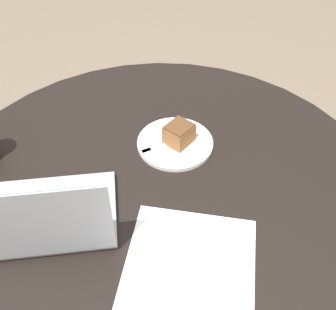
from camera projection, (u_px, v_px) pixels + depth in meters
dining_table at (161, 218)px, 1.06m from camera, size 1.18×1.18×0.74m
paper_document at (187, 282)px, 0.80m from camera, size 0.40×0.33×0.00m
plate at (175, 143)px, 1.09m from camera, size 0.21×0.21×0.01m
cake_slice at (179, 134)px, 1.07m from camera, size 0.09×0.08×0.06m
fork at (164, 145)px, 1.07m from camera, size 0.14×0.13×0.00m
laptop at (40, 217)px, 0.87m from camera, size 0.35×0.40×0.22m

